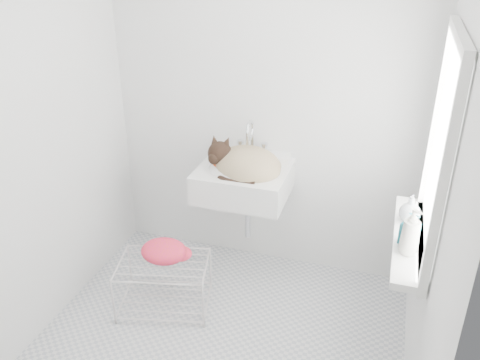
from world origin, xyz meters
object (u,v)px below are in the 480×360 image
(bottle_b, at_px, (407,243))
(bottle_c, at_px, (408,221))
(cat, at_px, (245,164))
(sink, at_px, (244,168))
(wire_rack, at_px, (164,287))
(bottle_a, at_px, (407,253))

(bottle_b, distance_m, bottle_c, 0.24)
(cat, distance_m, bottle_c, 1.12)
(sink, height_order, cat, cat)
(bottle_b, bearing_deg, bottle_c, 90.00)
(wire_rack, distance_m, bottle_b, 1.62)
(sink, distance_m, wire_rack, 0.96)
(cat, xyz_separation_m, bottle_a, (1.06, -0.69, -0.04))
(cat, relative_size, bottle_c, 3.58)
(sink, bearing_deg, cat, -57.52)
(wire_rack, distance_m, bottle_c, 1.62)
(cat, bearing_deg, bottle_a, -18.68)
(bottle_c, bearing_deg, wire_rack, -174.56)
(sink, distance_m, bottle_b, 1.24)
(sink, xyz_separation_m, bottle_a, (1.07, -0.71, 0.00))
(cat, height_order, wire_rack, cat)
(bottle_b, height_order, bottle_c, bottle_b)
(sink, relative_size, cat, 1.15)
(wire_rack, relative_size, bottle_a, 2.73)
(wire_rack, bearing_deg, sink, 53.17)
(sink, height_order, bottle_c, sink)
(cat, distance_m, bottle_a, 1.26)
(wire_rack, bearing_deg, bottle_b, -3.92)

